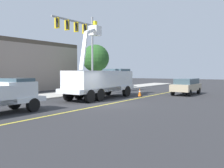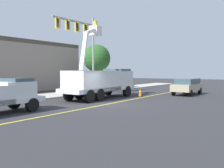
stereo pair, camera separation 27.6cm
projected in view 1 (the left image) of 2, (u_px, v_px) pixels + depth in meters
The scene contains 8 objects.
ground at pixel (107, 104), 18.57m from camera, with size 120.00×120.00×0.00m, color #2D2D30.
sidewalk_far_side at pixel (37, 97), 23.00m from camera, with size 60.00×3.60×0.12m, color #B2ADA3.
lane_centre_stripe at pixel (107, 104), 18.57m from camera, with size 50.00×0.16×0.01m, color yellow.
utility_bucket_truck at pixel (100, 81), 22.46m from camera, with size 8.36×3.18×7.20m.
passing_minivan at pixel (186, 85), 26.00m from camera, with size 4.93×2.25×1.69m.
traffic_cone_mid_front at pixel (140, 92), 24.10m from camera, with size 0.40×0.40×0.80m.
traffic_signal_mast at pixel (81, 38), 26.26m from camera, with size 6.11×0.87×8.51m.
street_tree_right at pixel (95, 58), 33.32m from camera, with size 3.67×3.67×6.01m.
Camera 1 is at (-15.86, -9.46, 2.53)m, focal length 39.83 mm.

